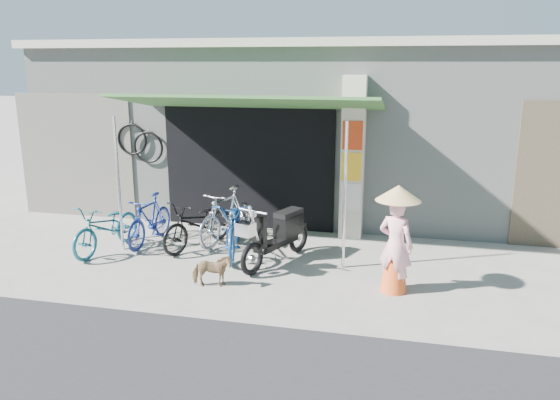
% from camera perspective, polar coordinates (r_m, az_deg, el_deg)
% --- Properties ---
extents(ground, '(80.00, 80.00, 0.00)m').
position_cam_1_polar(ground, '(8.40, -0.21, -8.34)').
color(ground, gray).
rests_on(ground, ground).
extents(bicycle_shop, '(12.30, 5.30, 3.66)m').
position_cam_1_polar(bicycle_shop, '(12.85, 5.01, 7.94)').
color(bicycle_shop, '#969C94').
rests_on(bicycle_shop, ground).
extents(shop_pillar, '(0.42, 0.44, 3.00)m').
position_cam_1_polar(shop_pillar, '(10.19, 7.62, 4.33)').
color(shop_pillar, beige).
rests_on(shop_pillar, ground).
extents(awning, '(4.60, 1.88, 2.72)m').
position_cam_1_polar(awning, '(9.59, -3.31, 9.94)').
color(awning, '#33622C').
rests_on(awning, ground).
extents(neighbour_left, '(2.60, 0.06, 2.60)m').
position_cam_1_polar(neighbour_left, '(12.35, -20.53, 4.34)').
color(neighbour_left, '#6B665B').
rests_on(neighbour_left, ground).
extents(bike_teal, '(0.85, 1.73, 0.87)m').
position_cam_1_polar(bike_teal, '(9.97, -17.62, -2.71)').
color(bike_teal, '#175968').
rests_on(bike_teal, ground).
extents(bike_blue, '(0.53, 1.53, 0.90)m').
position_cam_1_polar(bike_blue, '(10.16, -13.47, -2.03)').
color(bike_blue, navy).
rests_on(bike_blue, ground).
extents(bike_black, '(1.20, 1.78, 0.89)m').
position_cam_1_polar(bike_black, '(9.80, -8.48, -2.44)').
color(bike_black, black).
rests_on(bike_black, ground).
extents(bike_silver, '(0.92, 1.75, 1.01)m').
position_cam_1_polar(bike_silver, '(9.99, -5.61, -1.64)').
color(bike_silver, silver).
rests_on(bike_silver, ground).
extents(bike_navy, '(1.06, 1.95, 0.97)m').
position_cam_1_polar(bike_navy, '(9.41, -4.71, -2.74)').
color(bike_navy, navy).
rests_on(bike_navy, ground).
extents(street_dog, '(0.64, 0.41, 0.50)m').
position_cam_1_polar(street_dog, '(8.13, -7.15, -7.36)').
color(street_dog, '#A28455').
rests_on(street_dog, ground).
extents(moped, '(0.87, 1.76, 1.04)m').
position_cam_1_polar(moped, '(8.97, -0.20, -3.64)').
color(moped, black).
rests_on(moped, ground).
extents(nun, '(0.64, 0.64, 1.57)m').
position_cam_1_polar(nun, '(7.91, 12.03, -4.00)').
color(nun, '#FFABB6').
rests_on(nun, ground).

